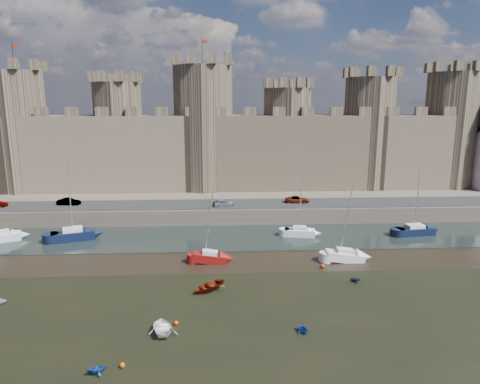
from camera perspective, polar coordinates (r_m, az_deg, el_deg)
The scene contains 24 objects.
ground at distance 39.44m, azimuth -10.02°, elevation -16.97°, with size 160.00×160.00×0.00m, color black.
seaweed_patch at distance 34.35m, azimuth -11.32°, elevation -21.77°, with size 70.00×34.00×0.01m, color black.
water_channel at distance 61.44m, azimuth -7.29°, elevation -6.11°, with size 160.00×12.00×0.08m, color black.
quay at distance 96.03m, azimuth -5.71°, elevation 1.21°, with size 160.00×60.00×2.50m, color #4C443A.
road at distance 70.37m, azimuth -6.74°, elevation -1.66°, with size 160.00×7.00×0.10m, color black.
castle at distance 82.77m, azimuth -6.70°, elevation 6.77°, with size 108.50×11.00×29.00m.
car_1 at distance 74.72m, azimuth -21.87°, elevation -1.21°, with size 1.27×3.63×1.20m, color gray.
car_2 at distance 68.79m, azimuth -2.16°, elevation -1.48°, with size 1.50×3.68×1.07m, color gray.
car_3 at distance 71.65m, azimuth 7.66°, elevation -1.02°, with size 1.85×4.02×1.12m, color gray.
sailboat_0 at distance 67.90m, azimuth -29.36°, elevation -5.19°, with size 5.60×3.97×9.77m.
sailboat_1 at distance 64.15m, azimuth -21.37°, elevation -5.29°, with size 6.15×3.93×11.51m.
sailboat_2 at distance 62.10m, azimuth 7.96°, elevation -5.24°, with size 4.52×2.43×9.24m.
sailboat_3 at distance 67.17m, azimuth 22.27°, elevation -4.72°, with size 5.78×2.96×9.68m.
sailboat_4 at distance 52.06m, azimuth -4.03°, elevation -8.62°, with size 4.08×1.65×9.48m.
sailboat_5 at distance 53.89m, azimuth 13.80°, elevation -8.21°, with size 4.61×1.81×9.95m.
dinghy_1 at distance 34.34m, azimuth -18.52°, elevation -21.47°, with size 1.23×0.75×1.42m, color navy.
dinghy_2 at distance 38.23m, azimuth -10.28°, elevation -17.39°, with size 2.36×0.68×3.30m, color white.
dinghy_4 at distance 44.91m, azimuth -4.31°, elevation -12.54°, with size 2.56×0.74×3.58m, color maroon.
dinghy_5 at distance 37.90m, azimuth 8.40°, elevation -17.59°, with size 1.15×0.70×1.34m, color navy.
dinghy_7 at distance 48.38m, azimuth 15.11°, elevation -11.17°, with size 1.03×0.63×1.20m, color black.
buoy_1 at distance 46.79m, azimuth -3.19°, elevation -11.71°, with size 0.42×0.42×0.42m, color red.
buoy_2 at distance 34.56m, azimuth -15.43°, elevation -21.37°, with size 0.40×0.40×0.40m, color #C55A08.
buoy_3 at distance 51.30m, azimuth 10.96°, elevation -9.69°, with size 0.48×0.48×0.48m, color red.
buoy_4 at distance 39.05m, azimuth -8.51°, elevation -16.89°, with size 0.41×0.41×0.41m, color #CE3E09.
Camera 1 is at (4.86, -34.27, 18.91)m, focal length 32.00 mm.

